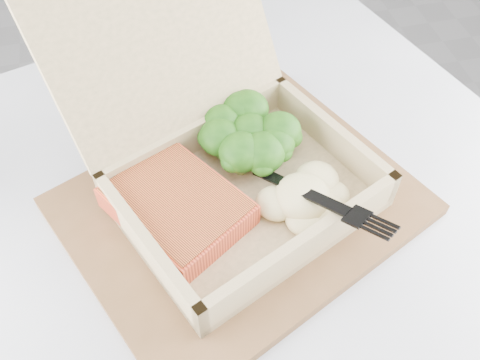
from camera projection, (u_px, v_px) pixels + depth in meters
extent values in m
cube|color=silver|center=(228.00, 259.00, 0.53)|extent=(0.93, 0.93, 0.03)
cube|color=brown|center=(240.00, 206.00, 0.55)|extent=(0.41, 0.38, 0.01)
cube|color=tan|center=(246.00, 200.00, 0.54)|extent=(0.29, 0.26, 0.01)
cube|color=tan|center=(148.00, 249.00, 0.48)|extent=(0.08, 0.17, 0.05)
cube|color=tan|center=(330.00, 139.00, 0.56)|extent=(0.08, 0.17, 0.05)
cube|color=tan|center=(304.00, 249.00, 0.48)|extent=(0.22, 0.10, 0.05)
cube|color=tan|center=(197.00, 138.00, 0.57)|extent=(0.22, 0.10, 0.05)
cube|color=tan|center=(162.00, 39.00, 0.51)|extent=(0.25, 0.18, 0.16)
cube|color=#EB572E|center=(177.00, 206.00, 0.51)|extent=(0.15, 0.16, 0.03)
ellipsoid|color=beige|center=(303.00, 196.00, 0.51)|extent=(0.09, 0.08, 0.03)
cube|color=black|center=(255.00, 159.00, 0.53)|extent=(0.07, 0.10, 0.03)
cube|color=black|center=(321.00, 205.00, 0.49)|extent=(0.04, 0.05, 0.02)
cube|color=white|center=(192.00, 101.00, 0.65)|extent=(0.14, 0.18, 0.00)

